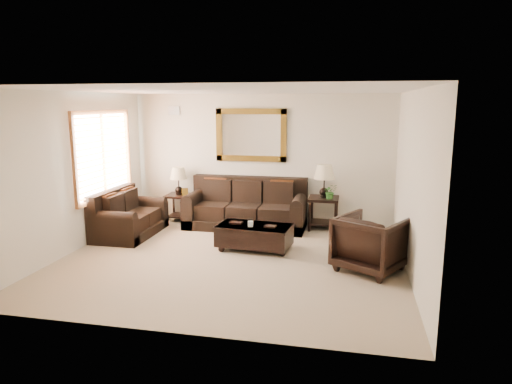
% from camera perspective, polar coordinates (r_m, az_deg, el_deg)
% --- Properties ---
extents(room, '(5.51, 5.01, 2.71)m').
position_cam_1_polar(room, '(7.22, -3.24, 1.81)').
color(room, gray).
rests_on(room, ground).
extents(window, '(0.07, 1.96, 1.66)m').
position_cam_1_polar(window, '(9.06, -18.48, 4.42)').
color(window, white).
rests_on(window, room).
extents(mirror, '(1.50, 0.06, 1.10)m').
position_cam_1_polar(mirror, '(9.59, -0.64, 7.12)').
color(mirror, '#4D300F').
rests_on(mirror, room).
extents(air_vent, '(0.25, 0.02, 0.18)m').
position_cam_1_polar(air_vent, '(10.08, -10.20, 9.99)').
color(air_vent, '#999999').
rests_on(air_vent, room).
extents(sofa, '(2.43, 1.05, 0.99)m').
position_cam_1_polar(sofa, '(9.38, -1.20, -2.18)').
color(sofa, black).
rests_on(sofa, room).
extents(loveseat, '(0.93, 1.56, 0.88)m').
position_cam_1_polar(loveseat, '(9.14, -15.80, -3.19)').
color(loveseat, black).
rests_on(loveseat, room).
extents(end_table_left, '(0.53, 0.53, 1.16)m').
position_cam_1_polar(end_table_left, '(9.91, -9.62, 0.73)').
color(end_table_left, black).
rests_on(end_table_left, room).
extents(end_table_right, '(0.60, 0.60, 1.31)m').
position_cam_1_polar(end_table_right, '(9.20, 8.50, 0.58)').
color(end_table_right, black).
rests_on(end_table_right, room).
extents(coffee_table, '(1.34, 0.81, 0.54)m').
position_cam_1_polar(coffee_table, '(7.94, -0.20, -5.32)').
color(coffee_table, black).
rests_on(coffee_table, room).
extents(armchair, '(1.21, 1.19, 0.94)m').
position_cam_1_polar(armchair, '(7.13, 14.16, -5.91)').
color(armchair, black).
rests_on(armchair, floor).
extents(potted_plant, '(0.35, 0.36, 0.23)m').
position_cam_1_polar(potted_plant, '(9.11, 9.26, -0.14)').
color(potted_plant, '#22531C').
rests_on(potted_plant, end_table_right).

